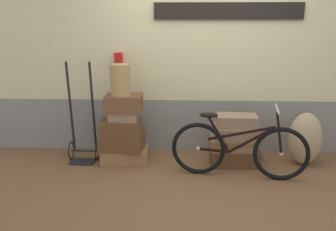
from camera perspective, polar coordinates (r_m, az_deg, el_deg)
ground at (r=4.74m, az=4.98°, el=-8.80°), size 8.41×5.20×0.06m
station_building at (r=5.23m, az=5.06°, el=7.84°), size 6.41×0.74×2.46m
suitcase_0 at (r=5.03m, az=-6.48°, el=-5.91°), size 0.62×0.48×0.18m
suitcase_1 at (r=4.93m, az=-6.99°, el=-3.92°), size 0.57×0.42×0.21m
suitcase_2 at (r=4.89m, az=-7.18°, el=-1.73°), size 0.54×0.39×0.18m
suitcase_3 at (r=4.85m, az=-6.71°, el=0.02°), size 0.37×0.29×0.13m
suitcase_4 at (r=4.82m, az=-6.72°, el=1.94°), size 0.46×0.36×0.20m
suitcase_5 at (r=5.00m, az=10.03°, el=-6.04°), size 0.63×0.43×0.20m
suitcase_6 at (r=4.94m, az=9.79°, el=-4.18°), size 0.57×0.39×0.14m
suitcase_7 at (r=4.87m, az=10.34°, el=-2.58°), size 0.57×0.40×0.17m
suitcase_8 at (r=4.82m, az=10.40°, el=-0.79°), size 0.50×0.33×0.15m
wicker_basket at (r=4.75m, az=-7.24°, el=5.37°), size 0.25×0.25×0.39m
luggage_trolley at (r=5.08m, az=-12.77°, el=-2.98°), size 0.37×0.34×1.32m
burlap_sack at (r=5.13m, az=20.05°, el=-3.35°), size 0.42×0.35×0.69m
bicycle at (r=4.52m, az=10.63°, el=-5.08°), size 1.60×0.46×0.87m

